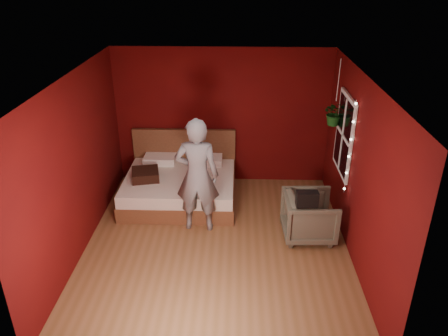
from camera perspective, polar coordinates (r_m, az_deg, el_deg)
The scene contains 10 objects.
floor at distance 6.84m, azimuth -0.97°, elevation -10.05°, with size 4.50×4.50×0.00m, color brown.
room_walls at distance 6.01m, azimuth -1.09°, elevation 3.04°, with size 4.04×4.54×2.62m.
window at distance 7.10m, azimuth 15.39°, elevation 4.19°, with size 0.05×0.97×1.27m.
fairy_lights at distance 6.62m, azimuth 16.12°, elevation 2.52°, with size 0.04×0.04×1.45m.
bed at distance 7.99m, azimuth -5.67°, elevation -2.12°, with size 1.96×1.67×1.08m.
person at distance 6.80m, azimuth -3.53°, elevation -1.03°, with size 0.69×0.45×1.89m, color gray.
armchair at distance 6.97m, azimuth 11.09°, elevation -6.23°, with size 0.78×0.80×0.73m, color #5D5B49.
handbag at distance 6.47m, azimuth 10.80°, elevation -3.98°, with size 0.32×0.16×0.23m, color black.
throw_pillow at distance 7.77m, azimuth -10.22°, elevation -0.85°, with size 0.46×0.46×0.16m, color black.
hanging_plant at distance 7.40m, azimuth 14.27°, elevation 6.96°, with size 0.40×0.35×1.09m.
Camera 1 is at (0.30, -5.54, 4.00)m, focal length 35.00 mm.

